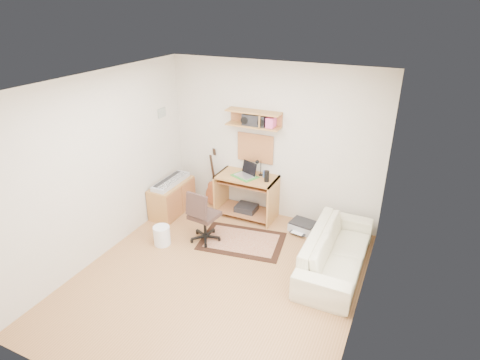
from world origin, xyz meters
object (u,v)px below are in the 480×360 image
at_px(printer, 303,226).
at_px(cabinet, 172,198).
at_px(desk, 247,196).
at_px(task_chair, 205,215).
at_px(sofa, 337,245).

bearing_deg(printer, cabinet, -161.31).
distance_m(desk, task_chair, 1.00).
bearing_deg(task_chair, sofa, 10.53).
height_order(cabinet, sofa, sofa).
xyz_separation_m(task_chair, sofa, (1.99, 0.15, -0.07)).
height_order(desk, printer, desk).
relative_size(desk, cabinet, 1.11).
distance_m(desk, printer, 1.07).
relative_size(task_chair, cabinet, 0.98).
relative_size(task_chair, sofa, 0.47).
bearing_deg(sofa, task_chair, 94.40).
height_order(desk, task_chair, task_chair).
height_order(task_chair, cabinet, task_chair).
distance_m(cabinet, sofa, 2.99).
relative_size(cabinet, sofa, 0.48).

